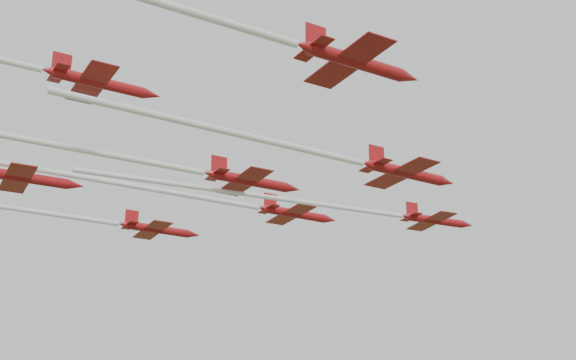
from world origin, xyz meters
The scene contains 6 objects.
jet_lead centered at (6.50, 8.58, 54.30)m, with size 23.76×43.60×2.36m.
jet_row2_left centered at (-10.85, -3.25, 56.90)m, with size 25.87×59.97×2.68m.
jet_row2_right centered at (14.31, -4.33, 54.64)m, with size 17.42×41.24×2.78m.
jet_row3_left centered at (-28.16, -5.39, 56.93)m, with size 22.06×49.24×2.72m.
jet_row3_mid centered at (-3.67, -21.31, 54.67)m, with size 27.06×61.77×2.66m.
jet_row3_right centered at (19.43, -31.24, 56.42)m, with size 24.02×58.96×2.78m.
Camera 1 is at (56.72, -64.21, 24.99)m, focal length 50.00 mm.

